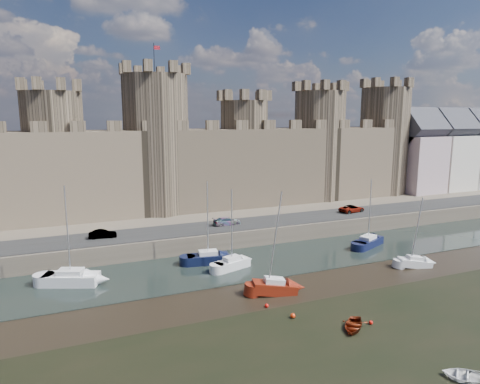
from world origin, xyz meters
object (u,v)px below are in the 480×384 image
(sailboat_0, at_px, (71,278))
(car_1, at_px, (103,234))
(car_2, at_px, (227,221))
(sailboat_3, at_px, (368,241))
(car_3, at_px, (352,209))
(sailboat_2, at_px, (232,263))
(sailboat_4, at_px, (274,287))
(sailboat_1, at_px, (208,258))
(sailboat_5, at_px, (415,262))

(sailboat_0, bearing_deg, car_1, 86.75)
(car_2, xyz_separation_m, sailboat_0, (-22.35, -9.42, -2.26))
(car_2, xyz_separation_m, sailboat_3, (18.12, -10.37, -2.35))
(car_1, height_order, car_3, car_3)
(sailboat_0, relative_size, sailboat_2, 1.13)
(sailboat_0, height_order, sailboat_4, sailboat_0)
(car_3, height_order, sailboat_1, sailboat_1)
(sailboat_2, relative_size, sailboat_5, 1.12)
(sailboat_0, xyz_separation_m, sailboat_1, (16.53, 0.86, -0.03))
(car_1, relative_size, sailboat_4, 0.33)
(sailboat_5, bearing_deg, car_1, 167.29)
(sailboat_0, bearing_deg, sailboat_2, 15.39)
(car_3, bearing_deg, sailboat_0, 92.84)
(sailboat_0, relative_size, sailboat_5, 1.27)
(car_2, distance_m, sailboat_2, 12.36)
(sailboat_2, distance_m, sailboat_3, 21.85)
(sailboat_2, xyz_separation_m, sailboat_4, (1.54, -8.65, -0.00))
(sailboat_4, bearing_deg, car_1, 141.70)
(sailboat_5, bearing_deg, sailboat_2, 175.25)
(sailboat_3, height_order, sailboat_5, sailboat_3)
(sailboat_0, distance_m, sailboat_5, 41.60)
(car_1, distance_m, sailboat_3, 37.62)
(sailboat_0, bearing_deg, sailboat_3, 20.59)
(car_2, bearing_deg, sailboat_5, -140.69)
(sailboat_0, relative_size, sailboat_3, 1.15)
(car_1, bearing_deg, car_3, -83.52)
(car_1, bearing_deg, sailboat_1, -118.06)
(sailboat_0, height_order, sailboat_1, sailboat_0)
(car_1, xyz_separation_m, sailboat_1, (12.22, -8.31, -2.27))
(sailboat_0, bearing_deg, car_3, 33.69)
(sailboat_2, xyz_separation_m, sailboat_3, (21.82, 1.19, -0.04))
(car_3, bearing_deg, sailboat_5, 157.18)
(car_3, height_order, sailboat_3, sailboat_3)
(car_1, bearing_deg, car_2, -83.04)
(sailboat_0, height_order, sailboat_5, sailboat_0)
(sailboat_1, bearing_deg, sailboat_0, -167.70)
(car_3, xyz_separation_m, sailboat_4, (-24.99, -20.19, -2.34))
(car_1, xyz_separation_m, sailboat_4, (15.88, -19.96, -2.30))
(sailboat_5, bearing_deg, sailboat_3, 104.70)
(sailboat_0, relative_size, sailboat_1, 1.06)
(car_1, bearing_deg, sailboat_2, -122.10)
(car_2, xyz_separation_m, sailboat_1, (-5.82, -8.56, -2.29))
(car_1, height_order, sailboat_1, sailboat_1)
(sailboat_1, bearing_deg, sailboat_3, 4.99)
(sailboat_0, distance_m, sailboat_4, 22.90)
(car_3, bearing_deg, car_1, 81.41)
(car_1, xyz_separation_m, car_3, (40.87, 0.23, 0.05))
(car_2, xyz_separation_m, car_3, (22.83, -0.02, 0.02))
(sailboat_3, bearing_deg, sailboat_0, 154.29)
(car_2, height_order, sailboat_0, sailboat_0)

